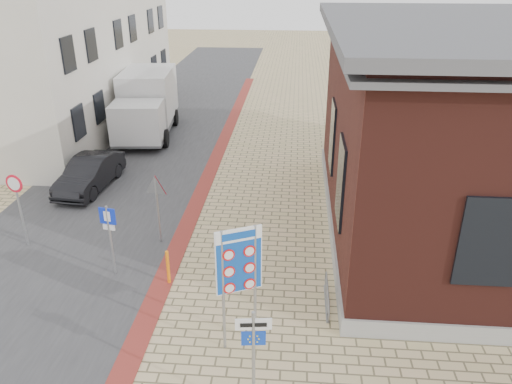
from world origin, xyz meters
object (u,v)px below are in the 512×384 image
(parking_sign, at_px, (109,229))
(sedan, at_px, (90,173))
(border_sign, at_px, (239,263))
(essen_sign, at_px, (254,348))
(bollard, at_px, (168,267))
(box_truck, at_px, (146,104))

(parking_sign, bearing_deg, sedan, 127.62)
(border_sign, xyz_separation_m, essen_sign, (0.50, -2.00, -0.60))
(sedan, relative_size, essen_sign, 1.55)
(essen_sign, xyz_separation_m, bollard, (-2.80, 4.30, -1.17))
(bollard, bearing_deg, parking_sign, 168.97)
(box_truck, distance_m, border_sign, 16.78)
(border_sign, bearing_deg, bollard, 110.42)
(sedan, xyz_separation_m, parking_sign, (3.00, -5.87, 0.85))
(sedan, bearing_deg, border_sign, -45.69)
(parking_sign, relative_size, bollard, 2.11)
(box_truck, height_order, parking_sign, box_truck)
(sedan, bearing_deg, bollard, -47.99)
(sedan, relative_size, box_truck, 0.62)
(border_sign, distance_m, bollard, 3.70)
(sedan, xyz_separation_m, bollard, (4.70, -6.20, -0.12))
(sedan, distance_m, bollard, 7.78)
(sedan, xyz_separation_m, box_truck, (0.42, 6.92, 1.01))
(parking_sign, bearing_deg, bollard, -0.50)
(sedan, bearing_deg, essen_sign, -49.63)
(sedan, height_order, box_truck, box_truck)
(box_truck, relative_size, bollard, 6.01)
(sedan, xyz_separation_m, essen_sign, (7.50, -10.50, 1.05))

